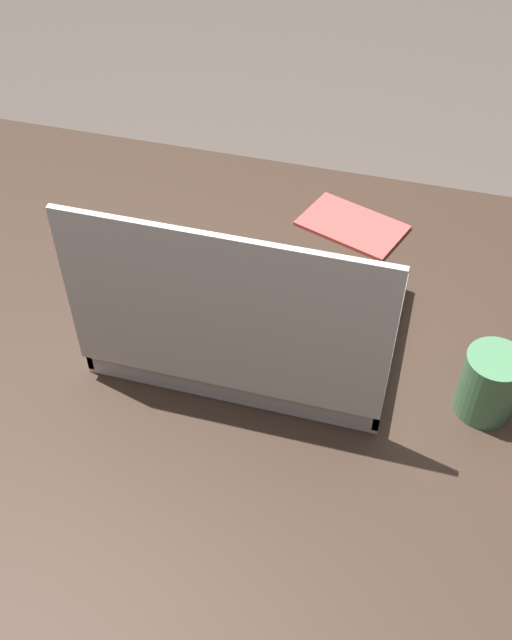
# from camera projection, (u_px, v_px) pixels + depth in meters

# --- Properties ---
(ground_plane) EXTENTS (8.00, 8.00, 0.00)m
(ground_plane) POSITION_uv_depth(u_px,v_px,m) (217.00, 583.00, 1.55)
(ground_plane) COLOR #564C44
(dining_table) EXTENTS (1.23, 0.91, 0.74)m
(dining_table) POSITION_uv_depth(u_px,v_px,m) (201.00, 384.00, 1.09)
(dining_table) COLOR #38281E
(dining_table) RESTS_ON ground_plane
(donut_box) EXTENTS (0.38, 0.28, 0.27)m
(donut_box) POSITION_uv_depth(u_px,v_px,m) (252.00, 322.00, 0.99)
(donut_box) COLOR silver
(donut_box) RESTS_ON dining_table
(coffee_mug) EXTENTS (0.07, 0.07, 0.09)m
(coffee_mug) POSITION_uv_depth(u_px,v_px,m) (489.00, 383.00, 0.91)
(coffee_mug) COLOR #4C8456
(coffee_mug) RESTS_ON dining_table
(paper_napkin) EXTENTS (0.19, 0.15, 0.01)m
(paper_napkin) POSITION_uv_depth(u_px,v_px,m) (352.00, 226.00, 1.20)
(paper_napkin) COLOR #CC4C47
(paper_napkin) RESTS_ON dining_table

